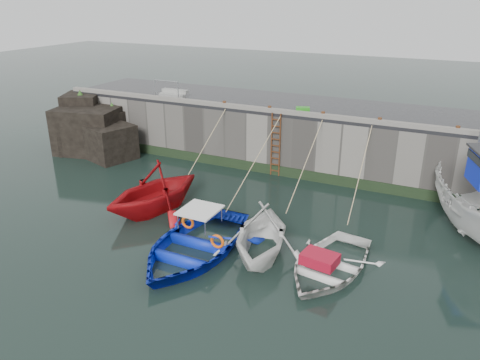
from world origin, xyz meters
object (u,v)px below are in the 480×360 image
at_px(boat_near_white, 155,210).
at_px(boat_near_navy, 328,269).
at_px(boat_far_white, 480,206).
at_px(bollard_c, 323,115).
at_px(boat_near_blue, 194,252).
at_px(bollard_e, 458,129).
at_px(bollard_a, 224,104).
at_px(ladder, 275,145).
at_px(boat_near_blacktrim, 261,254).
at_px(bollard_d, 380,121).
at_px(fish_crate, 303,110).
at_px(bollard_b, 270,109).

height_order(boat_near_white, boat_near_navy, boat_near_white).
bearing_deg(boat_far_white, boat_near_white, 177.74).
bearing_deg(boat_far_white, bollard_c, 140.50).
bearing_deg(bollard_c, boat_near_blue, -102.97).
distance_m(boat_near_white, bollard_e, 13.18).
bearing_deg(bollard_a, boat_near_blue, -69.64).
distance_m(ladder, bollard_a, 3.47).
bearing_deg(boat_near_blacktrim, boat_near_white, 152.29).
distance_m(boat_near_blue, bollard_d, 10.33).
relative_size(boat_near_blue, fish_crate, 8.66).
bearing_deg(boat_far_white, boat_near_navy, -150.16).
bearing_deg(bollard_b, boat_near_blacktrim, -69.38).
xyz_separation_m(ladder, bollard_a, (-3.00, 0.34, 1.71)).
distance_m(boat_near_blue, bollard_c, 9.47).
height_order(fish_crate, bollard_b, fish_crate).
distance_m(boat_near_blue, bollard_e, 12.10).
bearing_deg(boat_near_navy, boat_near_blue, -159.41).
relative_size(boat_far_white, bollard_c, 25.24).
height_order(boat_near_blacktrim, bollard_b, bollard_b).
height_order(bollard_c, bollard_d, same).
xyz_separation_m(bollard_c, bollard_e, (5.80, 0.00, 0.00)).
bearing_deg(boat_near_navy, bollard_d, 98.61).
bearing_deg(ladder, bollard_a, 173.62).
bearing_deg(boat_near_blue, bollard_b, 94.94).
bearing_deg(bollard_b, ladder, -33.86).
bearing_deg(bollard_c, fish_crate, 165.60).
relative_size(boat_near_blacktrim, boat_near_navy, 0.93).
relative_size(boat_near_white, boat_near_blue, 0.82).
relative_size(bollard_b, bollard_d, 1.00).
relative_size(boat_near_white, boat_far_white, 0.66).
relative_size(bollard_c, bollard_e, 1.00).
xyz_separation_m(boat_near_blacktrim, bollard_c, (-0.21, 7.73, 3.30)).
distance_m(ladder, bollard_c, 2.81).
distance_m(fish_crate, bollard_d, 3.70).
bearing_deg(boat_near_white, bollard_a, 104.83).
relative_size(boat_far_white, bollard_d, 25.24).
height_order(ladder, boat_far_white, boat_far_white).
height_order(bollard_b, bollard_c, same).
xyz_separation_m(boat_near_blacktrim, fish_crate, (-1.30, 8.01, 3.32)).
height_order(boat_near_navy, fish_crate, fish_crate).
bearing_deg(bollard_b, bollard_c, 0.00).
xyz_separation_m(boat_near_white, fish_crate, (4.19, 6.61, 3.32)).
xyz_separation_m(boat_near_blue, boat_near_blacktrim, (2.20, 0.92, 0.00)).
bearing_deg(bollard_e, ladder, -177.60).
relative_size(ladder, bollard_c, 11.43).
height_order(boat_near_blacktrim, bollard_a, bollard_a).
distance_m(boat_near_navy, bollard_a, 11.43).
bearing_deg(bollard_e, bollard_c, 180.00).
height_order(ladder, bollard_c, bollard_c).
height_order(boat_far_white, fish_crate, boat_far_white).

